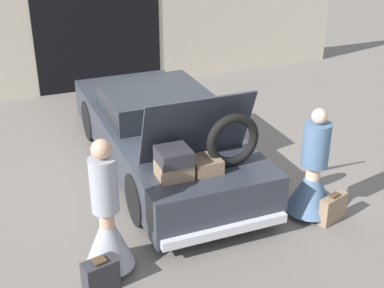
% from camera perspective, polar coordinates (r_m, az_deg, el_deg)
% --- Properties ---
extents(ground_plane, '(40.00, 40.00, 0.00)m').
position_cam_1_polar(ground_plane, '(8.84, -3.24, -2.31)').
color(ground_plane, slate).
extents(garage_wall_back, '(12.00, 0.14, 2.80)m').
position_cam_1_polar(garage_wall_back, '(12.16, -10.05, 12.19)').
color(garage_wall_back, beige).
rests_on(garage_wall_back, ground_plane).
extents(car, '(1.83, 4.91, 1.78)m').
position_cam_1_polar(car, '(8.57, -3.31, 1.12)').
color(car, '#2D333D').
rests_on(car, ground_plane).
extents(person_left, '(0.60, 0.60, 1.72)m').
position_cam_1_polar(person_left, '(6.31, -9.03, -8.65)').
color(person_left, tan).
rests_on(person_left, ground_plane).
extents(person_right, '(0.69, 0.69, 1.58)m').
position_cam_1_polar(person_right, '(7.48, 12.73, -3.63)').
color(person_right, beige).
rests_on(person_right, ground_plane).
extents(suitcase_beside_left_person, '(0.43, 0.29, 0.42)m').
position_cam_1_polar(suitcase_beside_left_person, '(6.27, -9.71, -13.67)').
color(suitcase_beside_left_person, '#2D2D33').
rests_on(suitcase_beside_left_person, ground_plane).
extents(suitcase_beside_right_person, '(0.47, 0.28, 0.42)m').
position_cam_1_polar(suitcase_beside_right_person, '(7.57, 14.78, -6.66)').
color(suitcase_beside_right_person, '#8C7259').
rests_on(suitcase_beside_right_person, ground_plane).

